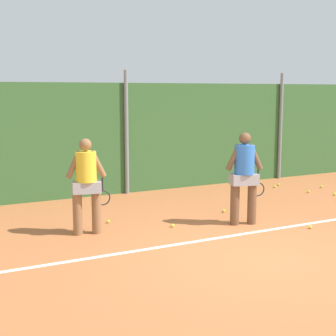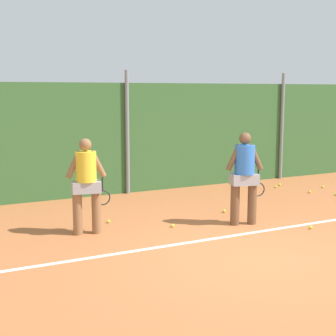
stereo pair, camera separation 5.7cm
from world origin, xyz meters
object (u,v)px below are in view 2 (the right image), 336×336
Objects in this scene: tennis_ball_7 at (323,187)px; tennis_ball_10 at (280,185)px; player_midcourt at (86,181)px; tennis_ball_12 at (224,211)px; tennis_ball_0 at (173,226)px; tennis_ball_1 at (336,194)px; tennis_ball_8 at (108,221)px; tennis_ball_3 at (276,187)px; player_foreground_near at (244,173)px; tennis_ball_4 at (311,227)px; tennis_ball_9 at (310,192)px.

tennis_ball_10 is at bearing 137.89° from tennis_ball_7.
tennis_ball_12 is at bearing 14.95° from player_midcourt.
tennis_ball_0 is 5.01m from tennis_ball_1.
tennis_ball_12 is at bearing -6.91° from tennis_ball_8.
tennis_ball_3 is at bearing 115.93° from tennis_ball_1.
player_foreground_near is at bearing -28.40° from tennis_ball_8.
tennis_ball_1 is 1.62m from tennis_ball_3.
tennis_ball_1 is 1.68m from tennis_ball_10.
tennis_ball_1 is 3.44m from tennis_ball_12.
tennis_ball_10 is (6.10, 2.07, -0.94)m from player_midcourt.
tennis_ball_4 is at bearing -119.50° from tennis_ball_3.
player_midcourt reaches higher than tennis_ball_8.
tennis_ball_1 is 1.00× the size of tennis_ball_4.
player_midcourt is 7.13m from tennis_ball_7.
tennis_ball_9 is 3.16m from tennis_ball_12.
tennis_ball_3 is 1.00× the size of tennis_ball_12.
tennis_ball_4 and tennis_ball_7 have the same top height.
tennis_ball_0 is at bearing -163.14° from tennis_ball_7.
tennis_ball_1 and tennis_ball_12 have the same top height.
tennis_ball_9 is 1.00× the size of tennis_ball_10.
player_foreground_near is at bearing -17.55° from tennis_ball_0.
tennis_ball_4 and tennis_ball_10 have the same top height.
tennis_ball_8 and tennis_ball_12 have the same top height.
tennis_ball_1 is at bearing 8.64° from tennis_ball_0.
tennis_ball_3 is 1.00× the size of tennis_ball_4.
tennis_ball_0 is 1.00× the size of tennis_ball_7.
tennis_ball_10 is at bearing 58.41° from tennis_ball_4.
player_foreground_near reaches higher than tennis_ball_8.
tennis_ball_8 is 1.00× the size of tennis_ball_9.
tennis_ball_0 and tennis_ball_8 have the same top height.
tennis_ball_10 is (-0.84, 0.76, 0.00)m from tennis_ball_7.
tennis_ball_4 is 1.00× the size of tennis_ball_8.
tennis_ball_1 is at bearing -75.28° from tennis_ball_10.
tennis_ball_1 is 1.00× the size of tennis_ball_7.
tennis_ball_0 is 1.00× the size of tennis_ball_10.
tennis_ball_0 is at bearing -40.14° from tennis_ball_8.
tennis_ball_4 is 3.44m from tennis_ball_9.
player_midcourt is at bearing -138.20° from tennis_ball_8.
tennis_ball_7 is at bearing 7.07° from tennis_ball_8.
player_midcourt is 6.51m from tennis_ball_10.
tennis_ball_1 and tennis_ball_8 have the same top height.
tennis_ball_4 is (-1.97, -3.48, 0.00)m from tennis_ball_3.
tennis_ball_10 is at bearing 104.72° from tennis_ball_1.
tennis_ball_10 is at bearing 15.64° from tennis_ball_8.
tennis_ball_1 is 5.94m from tennis_ball_8.
tennis_ball_7 is 1.13m from tennis_ball_10.
tennis_ball_3 is at bearing 110.05° from tennis_ball_9.
tennis_ball_0 is at bearing -171.36° from tennis_ball_1.
tennis_ball_4 and tennis_ball_12 have the same top height.
tennis_ball_10 is at bearing 93.11° from tennis_ball_9.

